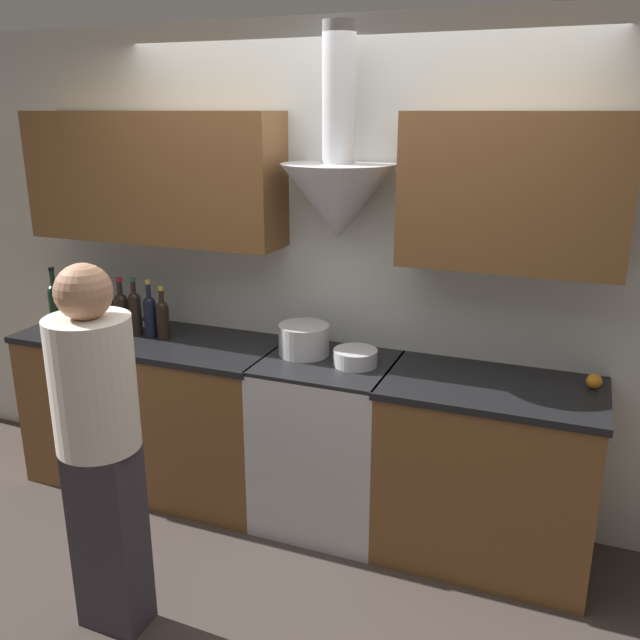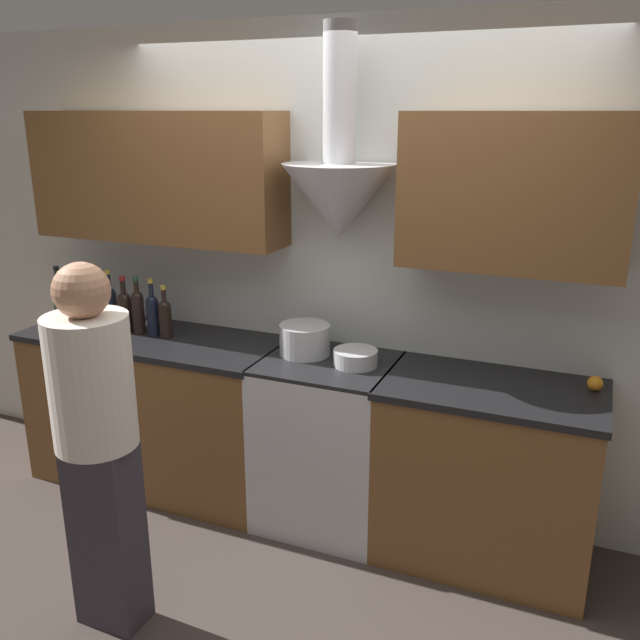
% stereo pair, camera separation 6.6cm
% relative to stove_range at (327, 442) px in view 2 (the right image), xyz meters
% --- Properties ---
extents(ground_plane, '(12.00, 12.00, 0.00)m').
position_rel_stove_range_xyz_m(ground_plane, '(0.00, -0.32, -0.47)').
color(ground_plane, '#423833').
extents(wall_back, '(8.40, 0.57, 2.60)m').
position_rel_stove_range_xyz_m(wall_back, '(-0.09, 0.27, 1.01)').
color(wall_back, silver).
rests_on(wall_back, ground_plane).
extents(counter_left, '(1.52, 0.62, 0.92)m').
position_rel_stove_range_xyz_m(counter_left, '(-1.08, -0.00, -0.00)').
color(counter_left, brown).
rests_on(counter_left, ground_plane).
extents(counter_right, '(1.03, 0.62, 0.92)m').
position_rel_stove_range_xyz_m(counter_right, '(0.84, -0.00, -0.00)').
color(counter_right, brown).
rests_on(counter_right, ground_plane).
extents(stove_range, '(0.67, 0.60, 0.92)m').
position_rel_stove_range_xyz_m(stove_range, '(0.00, 0.00, 0.00)').
color(stove_range, silver).
rests_on(stove_range, ground_plane).
extents(wine_bottle_0, '(0.08, 0.08, 0.34)m').
position_rel_stove_range_xyz_m(wine_bottle_0, '(-1.75, 0.01, 0.59)').
color(wine_bottle_0, black).
rests_on(wine_bottle_0, counter_left).
extents(wine_bottle_1, '(0.08, 0.08, 0.34)m').
position_rel_stove_range_xyz_m(wine_bottle_1, '(-1.66, 0.03, 0.60)').
color(wine_bottle_1, black).
rests_on(wine_bottle_1, counter_left).
extents(wine_bottle_2, '(0.07, 0.07, 0.32)m').
position_rel_stove_range_xyz_m(wine_bottle_2, '(-1.56, 0.01, 0.59)').
color(wine_bottle_2, black).
rests_on(wine_bottle_2, counter_left).
extents(wine_bottle_3, '(0.07, 0.07, 0.34)m').
position_rel_stove_range_xyz_m(wine_bottle_3, '(-1.45, 0.02, 0.59)').
color(wine_bottle_3, black).
rests_on(wine_bottle_3, counter_left).
extents(wine_bottle_4, '(0.07, 0.07, 0.35)m').
position_rel_stove_range_xyz_m(wine_bottle_4, '(-1.37, 0.01, 0.60)').
color(wine_bottle_4, black).
rests_on(wine_bottle_4, counter_left).
extents(wine_bottle_5, '(0.08, 0.08, 0.33)m').
position_rel_stove_range_xyz_m(wine_bottle_5, '(-1.26, 0.00, 0.59)').
color(wine_bottle_5, black).
rests_on(wine_bottle_5, counter_left).
extents(wine_bottle_6, '(0.07, 0.07, 0.33)m').
position_rel_stove_range_xyz_m(wine_bottle_6, '(-1.17, 0.01, 0.60)').
color(wine_bottle_6, black).
rests_on(wine_bottle_6, counter_left).
extents(wine_bottle_7, '(0.07, 0.07, 0.33)m').
position_rel_stove_range_xyz_m(wine_bottle_7, '(-1.07, 0.00, 0.59)').
color(wine_bottle_7, black).
rests_on(wine_bottle_7, counter_left).
extents(wine_bottle_8, '(0.07, 0.07, 0.30)m').
position_rel_stove_range_xyz_m(wine_bottle_8, '(-0.98, 0.00, 0.58)').
color(wine_bottle_8, black).
rests_on(wine_bottle_8, counter_left).
extents(stock_pot, '(0.27, 0.27, 0.16)m').
position_rel_stove_range_xyz_m(stock_pot, '(-0.15, 0.05, 0.54)').
color(stock_pot, silver).
rests_on(stock_pot, stove_range).
extents(mixing_bowl, '(0.22, 0.22, 0.08)m').
position_rel_stove_range_xyz_m(mixing_bowl, '(0.15, -0.00, 0.50)').
color(mixing_bowl, silver).
rests_on(mixing_bowl, stove_range).
extents(orange_fruit, '(0.07, 0.07, 0.07)m').
position_rel_stove_range_xyz_m(orange_fruit, '(1.27, 0.12, 0.49)').
color(orange_fruit, orange).
rests_on(orange_fruit, counter_right).
extents(person_foreground_left, '(0.33, 0.33, 1.61)m').
position_rel_stove_range_xyz_m(person_foreground_left, '(-0.57, -1.08, 0.43)').
color(person_foreground_left, '#38333D').
rests_on(person_foreground_left, ground_plane).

